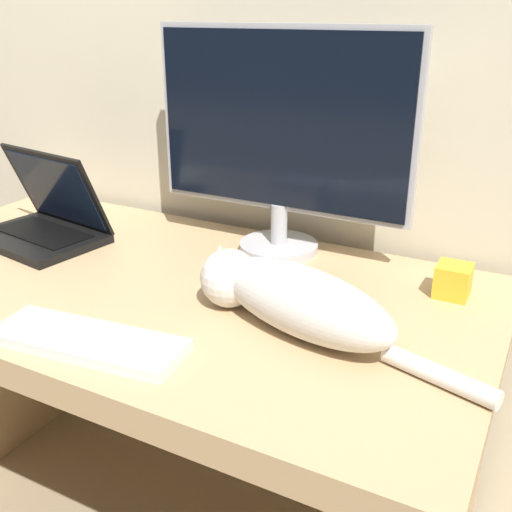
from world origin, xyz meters
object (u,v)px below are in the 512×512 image
at_px(external_keyboard, 88,341).
at_px(cat, 291,297).
at_px(monitor, 281,135).
at_px(laptop, 45,222).

relative_size(external_keyboard, cat, 0.63).
relative_size(monitor, cat, 1.07).
height_order(external_keyboard, cat, cat).
distance_m(monitor, external_keyboard, 0.63).
bearing_deg(monitor, external_keyboard, -100.25).
height_order(monitor, laptop, monitor).
xyz_separation_m(monitor, cat, (0.19, -0.34, -0.22)).
relative_size(laptop, external_keyboard, 0.95).
bearing_deg(laptop, external_keyboard, -28.56).
bearing_deg(laptop, cat, -0.71).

